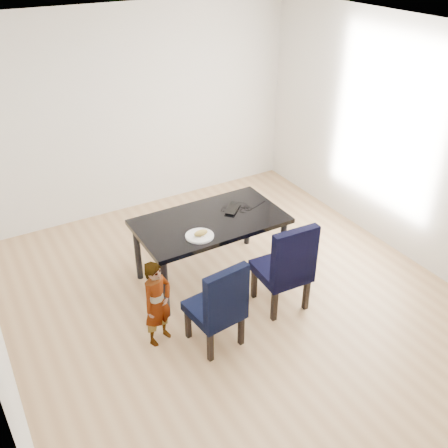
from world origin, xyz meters
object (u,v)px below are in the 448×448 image
chair_right (282,263)px  chair_left (214,302)px  plate (200,236)px  dining_table (211,248)px  child (158,303)px  laptop (229,208)px

chair_right → chair_left: bearing=-167.2°
chair_left → plate: bearing=66.4°
dining_table → child: 1.13m
laptop → chair_right: bearing=54.6°
plate → chair_right: bearing=-39.2°
chair_left → laptop: 1.31m
chair_right → child: (-1.32, 0.13, -0.06)m
dining_table → laptop: (0.30, 0.10, 0.39)m
chair_right → child: 1.33m
chair_left → plate: 0.77m
plate → chair_left: bearing=-107.5°
chair_left → child: bearing=142.3°
chair_left → laptop: size_ratio=3.27×
child → chair_right: bearing=-26.7°
chair_left → chair_right: chair_right is taller
dining_table → plate: size_ratio=5.46×
chair_right → child: size_ratio=1.14×
chair_right → plate: size_ratio=3.48×
chair_right → plate: 0.88m
chair_left → chair_right: bearing=3.4°
chair_left → dining_table: bearing=56.9°
dining_table → plate: (-0.26, -0.25, 0.38)m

